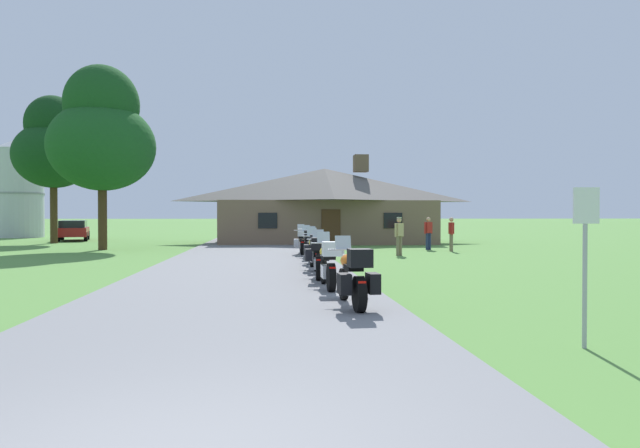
{
  "coord_description": "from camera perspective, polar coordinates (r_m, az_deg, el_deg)",
  "views": [
    {
      "loc": [
        0.7,
        -3.64,
        1.77
      ],
      "look_at": [
        2.49,
        15.74,
        1.46
      ],
      "focal_mm": 31.3,
      "sensor_mm": 36.0,
      "label": 1
    }
  ],
  "objects": [
    {
      "name": "parked_red_suv_far_left",
      "position": [
        42.16,
        -23.89,
        -0.52
      ],
      "size": [
        2.94,
        4.92,
        1.4
      ],
      "rotation": [
        0.0,
        0.0,
        0.26
      ],
      "color": "maroon",
      "rests_on": "ground"
    },
    {
      "name": "motorcycle_yellow_second_in_row",
      "position": [
        13.06,
        0.83,
        -4.15
      ],
      "size": [
        0.66,
        2.08,
        1.3
      ],
      "rotation": [
        0.0,
        0.0,
        0.02
      ],
      "color": "black",
      "rests_on": "asphalt_driveway"
    },
    {
      "name": "ground_plane",
      "position": [
        23.72,
        -6.96,
        -3.38
      ],
      "size": [
        500.0,
        500.0,
        0.0
      ],
      "primitive_type": "plane",
      "color": "#56893D"
    },
    {
      "name": "asphalt_driveway",
      "position": [
        21.73,
        -7.12,
        -3.69
      ],
      "size": [
        6.4,
        80.0,
        0.06
      ],
      "primitive_type": "cube",
      "color": "slate",
      "rests_on": "ground"
    },
    {
      "name": "tree_left_near",
      "position": [
        30.71,
        -21.39,
        8.56
      ],
      "size": [
        5.3,
        5.3,
        9.38
      ],
      "color": "#422D19",
      "rests_on": "ground"
    },
    {
      "name": "bystander_red_shirt_beside_signpost",
      "position": [
        27.85,
        13.28,
        -0.84
      ],
      "size": [
        0.27,
        0.55,
        1.67
      ],
      "rotation": [
        0.0,
        0.0,
        4.57
      ],
      "color": "#75664C",
      "rests_on": "ground"
    },
    {
      "name": "motorcycle_white_sixth_in_row",
      "position": [
        22.31,
        -1.23,
        -2.05
      ],
      "size": [
        0.66,
        2.08,
        1.3
      ],
      "rotation": [
        0.0,
        0.0,
        0.02
      ],
      "color": "black",
      "rests_on": "asphalt_driveway"
    },
    {
      "name": "stone_lodge",
      "position": [
        35.92,
        0.49,
        2.01
      ],
      "size": [
        13.85,
        7.64,
        5.67
      ],
      "color": "brown",
      "rests_on": "ground"
    },
    {
      "name": "tree_left_far",
      "position": [
        39.09,
        -25.61,
        7.17
      ],
      "size": [
        4.82,
        4.82,
        9.27
      ],
      "color": "#422D19",
      "rests_on": "ground"
    },
    {
      "name": "motorcycle_blue_fifth_in_row",
      "position": [
        19.88,
        -0.68,
        -2.44
      ],
      "size": [
        0.72,
        2.08,
        1.3
      ],
      "rotation": [
        0.0,
        0.0,
        0.0
      ],
      "color": "black",
      "rests_on": "asphalt_driveway"
    },
    {
      "name": "bystander_red_shirt_near_lodge",
      "position": [
        28.89,
        11.02,
        -0.77
      ],
      "size": [
        0.49,
        0.37,
        1.67
      ],
      "rotation": [
        0.0,
        0.0,
        0.5
      ],
      "color": "navy",
      "rests_on": "ground"
    },
    {
      "name": "motorcycle_orange_nearest_to_camera",
      "position": [
        10.36,
        3.46,
        -5.54
      ],
      "size": [
        0.78,
        2.08,
        1.3
      ],
      "rotation": [
        0.0,
        0.0,
        0.06
      ],
      "color": "black",
      "rests_on": "asphalt_driveway"
    },
    {
      "name": "metal_silo_distant",
      "position": [
        50.25,
        -28.41,
        3.27
      ],
      "size": [
        3.71,
        3.71,
        7.86
      ],
      "color": "#B2B7BC",
      "rests_on": "ground"
    },
    {
      "name": "metal_signpost_roadside",
      "position": [
        8.19,
        25.5,
        -2.13
      ],
      "size": [
        0.36,
        0.06,
        2.14
      ],
      "color": "#9EA0A5",
      "rests_on": "ground"
    },
    {
      "name": "motorcycle_yellow_fourth_in_row",
      "position": [
        17.47,
        -0.49,
        -2.91
      ],
      "size": [
        0.73,
        2.08,
        1.3
      ],
      "rotation": [
        0.0,
        0.0,
        0.03
      ],
      "color": "black",
      "rests_on": "asphalt_driveway"
    },
    {
      "name": "motorcycle_red_third_in_row",
      "position": [
        15.2,
        -0.14,
        -3.44
      ],
      "size": [
        0.66,
        2.08,
        1.3
      ],
      "rotation": [
        0.0,
        0.0,
        -0.08
      ],
      "color": "black",
      "rests_on": "asphalt_driveway"
    },
    {
      "name": "motorcycle_orange_farthest_in_row",
      "position": [
        24.53,
        -1.87,
        -1.81
      ],
      "size": [
        0.73,
        2.08,
        1.3
      ],
      "rotation": [
        0.0,
        0.0,
        -0.02
      ],
      "color": "black",
      "rests_on": "asphalt_driveway"
    },
    {
      "name": "bystander_tan_shirt_by_tree",
      "position": [
        24.57,
        8.09,
        -1.02
      ],
      "size": [
        0.46,
        0.39,
        1.69
      ],
      "rotation": [
        0.0,
        0.0,
        0.65
      ],
      "color": "#75664C",
      "rests_on": "ground"
    }
  ]
}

